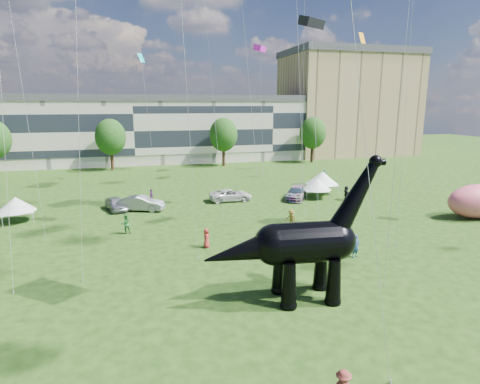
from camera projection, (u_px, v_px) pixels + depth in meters
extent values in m
plane|color=#16330C|center=(289.00, 303.00, 23.44)|extent=(220.00, 220.00, 0.00)
cube|color=beige|center=(134.00, 132.00, 78.63)|extent=(78.00, 11.00, 12.00)
cube|color=tan|center=(347.00, 106.00, 92.47)|extent=(28.00, 18.00, 22.00)
cylinder|color=#382314|center=(112.00, 161.00, 70.08)|extent=(0.56, 0.56, 3.20)
ellipsoid|color=#14380F|center=(110.00, 134.00, 69.06)|extent=(5.20, 5.20, 6.24)
cylinder|color=#382314|center=(224.00, 157.00, 75.12)|extent=(0.56, 0.56, 3.20)
ellipsoid|color=#14380F|center=(223.00, 132.00, 74.10)|extent=(5.20, 5.20, 6.24)
cylinder|color=#382314|center=(312.00, 154.00, 79.65)|extent=(0.56, 0.56, 3.20)
ellipsoid|color=#14380F|center=(313.00, 130.00, 78.63)|extent=(5.20, 5.20, 6.24)
cone|color=black|center=(289.00, 286.00, 22.63)|extent=(0.99, 0.99, 2.69)
sphere|color=black|center=(288.00, 305.00, 22.89)|extent=(0.99, 0.99, 0.99)
cone|color=black|center=(279.00, 272.00, 24.52)|extent=(0.99, 0.99, 2.69)
sphere|color=black|center=(279.00, 290.00, 24.78)|extent=(0.99, 0.99, 0.99)
cone|color=black|center=(334.00, 282.00, 23.12)|extent=(0.99, 0.99, 2.69)
sphere|color=black|center=(333.00, 301.00, 23.37)|extent=(0.99, 0.99, 0.99)
cone|color=black|center=(321.00, 268.00, 25.01)|extent=(0.99, 0.99, 2.69)
sphere|color=black|center=(320.00, 286.00, 25.27)|extent=(0.99, 0.99, 0.99)
cylinder|color=black|center=(306.00, 242.00, 23.34)|extent=(3.93, 2.69, 2.42)
sphere|color=black|center=(274.00, 245.00, 23.00)|extent=(2.42, 2.42, 2.42)
sphere|color=black|center=(336.00, 240.00, 23.68)|extent=(2.33, 2.33, 2.33)
cone|color=black|center=(356.00, 197.00, 23.32)|extent=(3.46, 1.59, 4.74)
sphere|color=black|center=(376.00, 161.00, 23.08)|extent=(0.75, 0.75, 0.75)
cylinder|color=black|center=(380.00, 162.00, 23.14)|extent=(0.65, 0.44, 0.39)
cone|color=black|center=(243.00, 252.00, 22.73)|extent=(4.86, 2.23, 2.63)
imported|color=#A2A3A7|center=(116.00, 204.00, 43.79)|extent=(2.83, 4.52, 1.43)
imported|color=gray|center=(141.00, 203.00, 43.54)|extent=(5.19, 3.27, 1.62)
imported|color=silver|center=(231.00, 195.00, 47.94)|extent=(5.14, 2.39, 1.43)
imported|color=#595960|center=(296.00, 193.00, 48.86)|extent=(4.41, 5.50, 1.50)
cube|color=white|center=(316.00, 190.00, 49.40)|extent=(3.50, 3.50, 0.11)
cone|color=white|center=(317.00, 184.00, 49.24)|extent=(4.44, 4.44, 1.40)
cylinder|color=#999999|center=(307.00, 196.00, 48.29)|extent=(0.06, 0.06, 1.02)
cylinder|color=#999999|center=(329.00, 196.00, 48.18)|extent=(0.06, 0.06, 1.02)
cylinder|color=#999999|center=(304.00, 192.00, 50.84)|extent=(0.06, 0.06, 1.02)
cylinder|color=#999999|center=(325.00, 192.00, 50.73)|extent=(0.06, 0.06, 1.02)
cube|color=white|center=(322.00, 184.00, 51.97)|extent=(3.27, 3.27, 0.13)
cone|color=white|center=(322.00, 178.00, 51.78)|extent=(4.14, 4.14, 1.61)
cylinder|color=#999999|center=(316.00, 192.00, 50.32)|extent=(0.06, 0.06, 1.18)
cylinder|color=#999999|center=(338.00, 191.00, 51.03)|extent=(0.06, 0.06, 1.18)
cylinder|color=#999999|center=(306.00, 187.00, 53.16)|extent=(0.06, 0.06, 1.18)
cylinder|color=#999999|center=(327.00, 186.00, 53.88)|extent=(0.06, 0.06, 1.18)
cube|color=silver|center=(17.00, 211.00, 39.43)|extent=(3.50, 3.50, 0.11)
cone|color=silver|center=(16.00, 204.00, 39.26)|extent=(4.43, 4.43, 1.41)
cylinder|color=#999999|center=(2.00, 222.00, 37.77)|extent=(0.06, 0.06, 1.04)
cylinder|color=#999999|center=(33.00, 218.00, 39.10)|extent=(0.06, 0.06, 1.04)
cylinder|color=#999999|center=(2.00, 215.00, 39.98)|extent=(0.06, 0.06, 1.04)
cylinder|color=#999999|center=(31.00, 212.00, 41.31)|extent=(0.06, 0.06, 1.04)
ellipsoid|color=#EC5B76|center=(480.00, 201.00, 40.64)|extent=(7.21, 3.93, 3.50)
imported|color=navy|center=(356.00, 246.00, 30.23)|extent=(0.76, 0.63, 1.80)
imported|color=#AF2C2B|center=(206.00, 238.00, 32.34)|extent=(0.60, 0.84, 1.61)
imported|color=#693170|center=(151.00, 196.00, 47.00)|extent=(0.67, 1.05, 1.67)
imported|color=teal|center=(324.00, 175.00, 61.01)|extent=(0.70, 0.71, 1.64)
imported|color=black|center=(346.00, 193.00, 48.39)|extent=(0.64, 1.64, 1.72)
imported|color=#307935|center=(126.00, 224.00, 35.82)|extent=(1.06, 0.94, 1.81)
imported|color=brown|center=(291.00, 218.00, 37.76)|extent=(1.20, 1.19, 1.66)
plane|color=orange|center=(362.00, 38.00, 61.08)|extent=(1.85, 1.34, 1.67)
plane|color=#0CA8B4|center=(141.00, 58.00, 53.81)|extent=(1.23, 1.30, 1.20)
cube|color=black|center=(312.00, 22.00, 37.34)|extent=(2.97, 2.53, 1.11)
cube|color=#A918A3|center=(260.00, 48.00, 60.28)|extent=(2.62, 2.90, 1.06)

